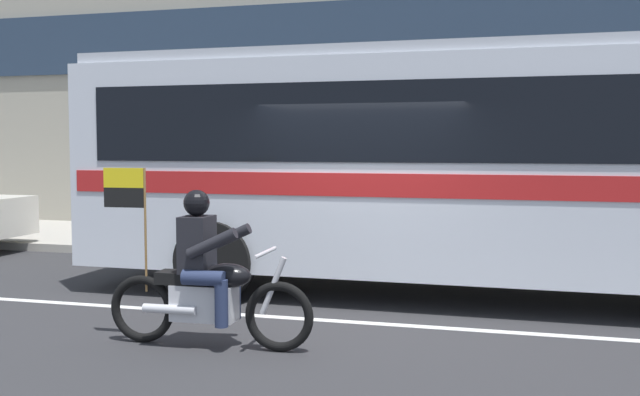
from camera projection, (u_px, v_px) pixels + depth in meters
ground_plane at (358, 310)px, 8.90m from camera, size 60.00×60.00×0.00m
sidewalk_curb at (416, 248)px, 13.80m from camera, size 28.00×3.80×0.15m
lane_center_stripe at (346, 322)px, 8.32m from camera, size 26.60×0.14×0.01m
transit_bus at (488, 154)px, 9.52m from camera, size 10.81×2.72×3.22m
motorcycle_with_rider at (206, 280)px, 7.26m from camera, size 2.20×0.64×1.78m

